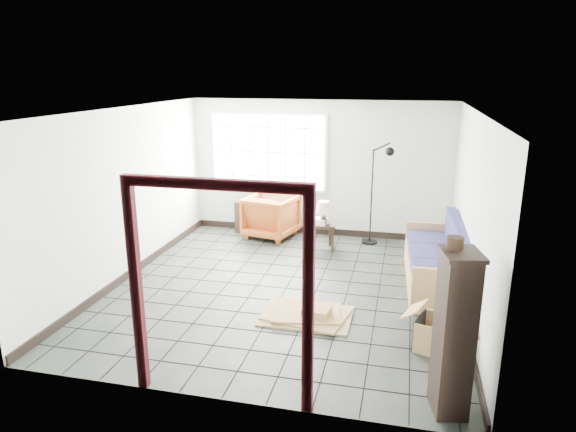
% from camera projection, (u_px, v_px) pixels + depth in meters
% --- Properties ---
extents(ground, '(5.50, 5.50, 0.00)m').
position_uv_depth(ground, '(286.00, 288.00, 7.61)').
color(ground, black).
rests_on(ground, ground).
extents(room_shell, '(5.02, 5.52, 2.61)m').
position_uv_depth(room_shell, '(286.00, 177.00, 7.18)').
color(room_shell, beige).
rests_on(room_shell, ground).
extents(window_panel, '(2.32, 0.08, 1.52)m').
position_uv_depth(window_panel, '(268.00, 152.00, 9.92)').
color(window_panel, silver).
rests_on(window_panel, ground).
extents(doorway_trim, '(1.80, 0.08, 2.20)m').
position_uv_depth(doorway_trim, '(218.00, 266.00, 4.70)').
color(doorway_trim, '#3A0D13').
rests_on(doorway_trim, ground).
extents(futon_sofa, '(0.92, 2.22, 0.97)m').
position_uv_depth(futon_sofa, '(441.00, 263.00, 7.64)').
color(futon_sofa, '#916541').
rests_on(futon_sofa, ground).
extents(armchair, '(1.04, 1.00, 0.90)m').
position_uv_depth(armchair, '(271.00, 214.00, 9.88)').
color(armchair, '#9D5A16').
rests_on(armchair, ground).
extents(side_table, '(0.54, 0.54, 0.48)m').
position_uv_depth(side_table, '(322.00, 228.00, 9.19)').
color(side_table, black).
rests_on(side_table, ground).
extents(table_lamp, '(0.34, 0.34, 0.43)m').
position_uv_depth(table_lamp, '(324.00, 209.00, 9.00)').
color(table_lamp, black).
rests_on(table_lamp, side_table).
extents(projector, '(0.34, 0.29, 0.10)m').
position_uv_depth(projector, '(319.00, 221.00, 9.13)').
color(projector, silver).
rests_on(projector, side_table).
extents(floor_lamp, '(0.56, 0.36, 1.89)m').
position_uv_depth(floor_lamp, '(379.00, 191.00, 9.30)').
color(floor_lamp, black).
rests_on(floor_lamp, ground).
extents(console_shelf, '(0.88, 0.62, 0.64)m').
position_uv_depth(console_shelf, '(256.00, 219.00, 10.03)').
color(console_shelf, black).
rests_on(console_shelf, ground).
extents(tall_shelf, '(0.41, 0.49, 1.59)m').
position_uv_depth(tall_shelf, '(454.00, 333.00, 4.67)').
color(tall_shelf, black).
rests_on(tall_shelf, ground).
extents(pot, '(0.20, 0.20, 0.11)m').
position_uv_depth(pot, '(455.00, 243.00, 4.51)').
color(pot, black).
rests_on(pot, tall_shelf).
extents(open_box, '(0.98, 0.69, 0.51)m').
position_uv_depth(open_box, '(442.00, 336.00, 5.87)').
color(open_box, olive).
rests_on(open_box, ground).
extents(cardboard_pile, '(1.17, 0.95, 0.17)m').
position_uv_depth(cardboard_pile, '(308.00, 314.00, 6.70)').
color(cardboard_pile, olive).
rests_on(cardboard_pile, ground).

